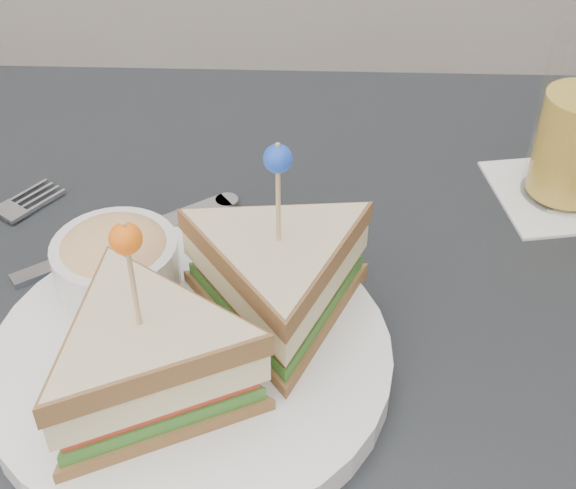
# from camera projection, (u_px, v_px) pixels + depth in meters

# --- Properties ---
(table) EXTENTS (0.80, 0.80, 0.75)m
(table) POSITION_uv_depth(u_px,v_px,m) (276.00, 365.00, 0.69)
(table) COLOR black
(table) RESTS_ON ground
(plate_meal) EXTENTS (0.33, 0.31, 0.17)m
(plate_meal) POSITION_uv_depth(u_px,v_px,m) (199.00, 321.00, 0.56)
(plate_meal) COLOR white
(plate_meal) RESTS_ON table
(cutlery_knife) EXTENTS (0.18, 0.14, 0.01)m
(cutlery_knife) POSITION_uv_depth(u_px,v_px,m) (121.00, 241.00, 0.70)
(cutlery_knife) COLOR silver
(cutlery_knife) RESTS_ON table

